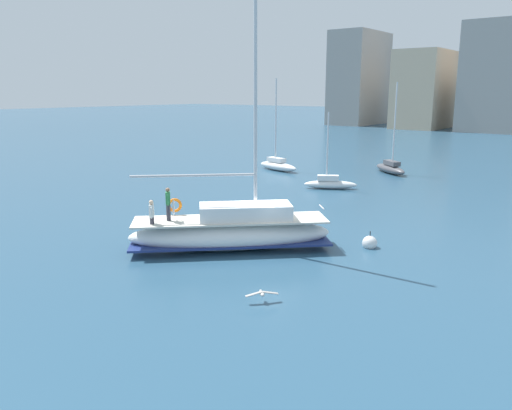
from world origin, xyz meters
name	(u,v)px	position (x,y,z in m)	size (l,w,h in m)	color
ground_plane	(268,245)	(0.00, 0.00, 0.00)	(400.00, 400.00, 0.00)	#284C66
main_sailboat	(232,230)	(-1.03, -1.48, 0.92)	(8.57, 8.40, 14.01)	white
moored_sloop_near	(390,167)	(-4.21, 24.81, 0.55)	(4.47, 3.89, 8.17)	#4C4C51
moored_sloop_far	(278,165)	(-13.42, 19.91, 0.57)	(5.09, 2.31, 8.53)	white
moored_cutter_left	(330,183)	(-4.89, 14.81, 0.46)	(3.96, 2.89, 5.86)	white
seagull	(262,293)	(3.88, -5.67, 0.34)	(0.87, 1.01, 0.18)	silver
mooring_buoy	(370,243)	(4.11, 2.73, 0.22)	(0.72, 0.72, 0.96)	silver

